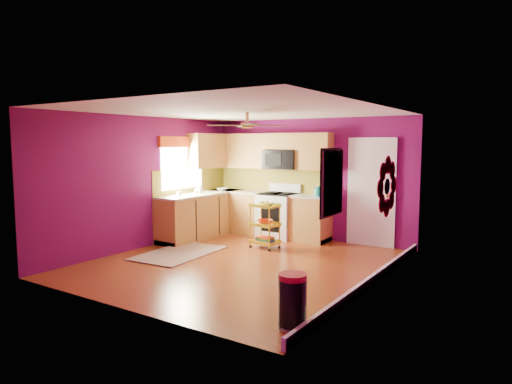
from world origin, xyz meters
The scene contains 18 objects.
ground centered at (0.00, 0.00, 0.00)m, with size 5.00×5.00×0.00m, color maroon.
room_envelope centered at (0.03, 0.00, 1.63)m, with size 4.54×5.04×2.52m.
lower_cabinets centered at (-1.35, 1.82, 0.43)m, with size 2.81×2.31×0.94m.
electric_range centered at (-0.55, 2.17, 0.48)m, with size 0.76×0.66×1.13m.
upper_cabinetry centered at (-1.24, 2.17, 1.80)m, with size 2.80×2.30×1.26m.
left_window centered at (-2.22, 1.05, 1.74)m, with size 0.08×1.35×1.08m.
panel_door centered at (1.35, 2.47, 1.02)m, with size 0.95×0.11×2.15m.
right_wall_art centered at (2.23, -0.34, 1.44)m, with size 0.04×2.74×1.04m.
ceiling_fan centered at (0.00, 0.20, 2.29)m, with size 1.01×1.01×0.26m.
shag_rug centered at (-1.31, -0.07, 0.01)m, with size 1.03×1.68×0.02m, color black.
rolling_cart centered at (-0.24, 1.16, 0.47)m, with size 0.55×0.43×0.92m.
trash_can centered at (2.00, -1.87, 0.29)m, with size 0.36×0.37×0.59m.
teal_kettle centered at (0.40, 2.12, 1.02)m, with size 0.18×0.18×0.21m.
toaster centered at (0.33, 2.32, 1.03)m, with size 0.22×0.15×0.18m, color beige.
soap_bottle_a centered at (-1.94, 1.26, 1.03)m, with size 0.08×0.09×0.19m, color #EA3F72.
soap_bottle_b centered at (-1.99, 1.23, 1.01)m, with size 0.12×0.12×0.15m, color white.
counter_dish centered at (-1.89, 1.98, 0.97)m, with size 0.24×0.24×0.06m, color white.
counter_cup centered at (-2.02, 0.72, 0.98)m, with size 0.11×0.11×0.09m, color white.
Camera 1 is at (4.27, -6.07, 1.97)m, focal length 32.00 mm.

